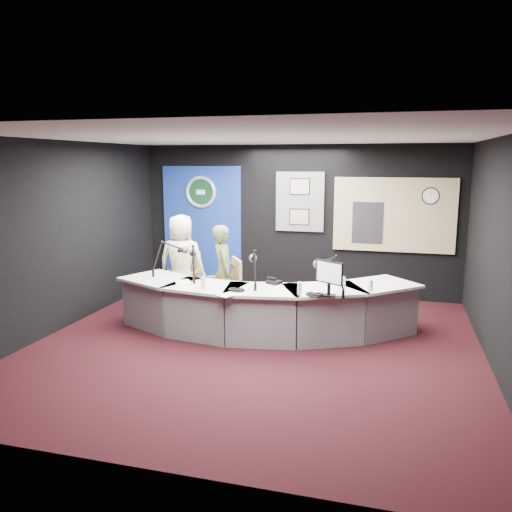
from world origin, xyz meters
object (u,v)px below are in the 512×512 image
(person_woman, at_px, (223,272))
(broadcast_desk, at_px, (261,308))
(armchair_right, at_px, (224,287))
(armchair_left, at_px, (182,280))
(person_man, at_px, (182,262))

(person_woman, bearing_deg, broadcast_desk, -152.54)
(armchair_right, relative_size, person_woman, 0.68)
(broadcast_desk, distance_m, person_woman, 1.03)
(armchair_left, bearing_deg, person_man, 0.00)
(broadcast_desk, distance_m, armchair_right, 0.96)
(broadcast_desk, height_order, armchair_left, armchair_left)
(broadcast_desk, xyz_separation_m, armchair_right, (-0.77, 0.56, 0.14))
(armchair_right, bearing_deg, person_man, -145.04)
(armchair_left, height_order, person_woman, person_woman)
(person_man, bearing_deg, person_woman, 151.49)
(armchair_right, height_order, person_man, person_man)
(person_man, bearing_deg, armchair_right, 151.49)
(person_woman, bearing_deg, armchair_left, 40.88)
(broadcast_desk, relative_size, armchair_left, 4.63)
(armchair_right, xyz_separation_m, person_man, (-0.88, 0.36, 0.30))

